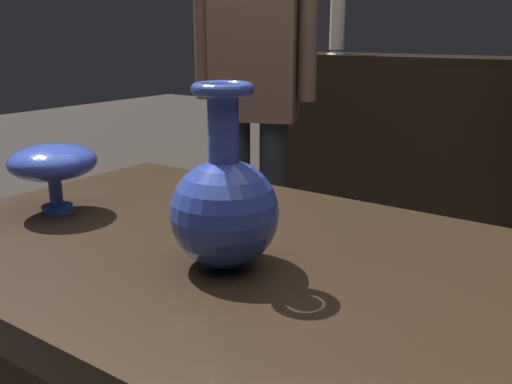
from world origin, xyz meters
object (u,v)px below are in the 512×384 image
vase_centerpiece (224,206)px  vase_tall_behind (53,163)px  visitor_near_left (255,81)px  shelf_vase_far_left (338,20)px

vase_centerpiece → vase_tall_behind: bearing=178.1°
vase_centerpiece → visitor_near_left: bearing=124.0°
vase_tall_behind → visitor_near_left: (-0.44, 1.21, 0.03)m
vase_tall_behind → shelf_vase_far_left: size_ratio=0.41×
vase_centerpiece → visitor_near_left: (-0.82, 1.22, 0.04)m
shelf_vase_far_left → visitor_near_left: (0.16, -0.96, -0.24)m
vase_centerpiece → vase_tall_behind: size_ratio=1.64×
vase_tall_behind → vase_centerpiece: bearing=-1.9°
vase_centerpiece → shelf_vase_far_left: size_ratio=0.66×
vase_centerpiece → vase_tall_behind: 0.39m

